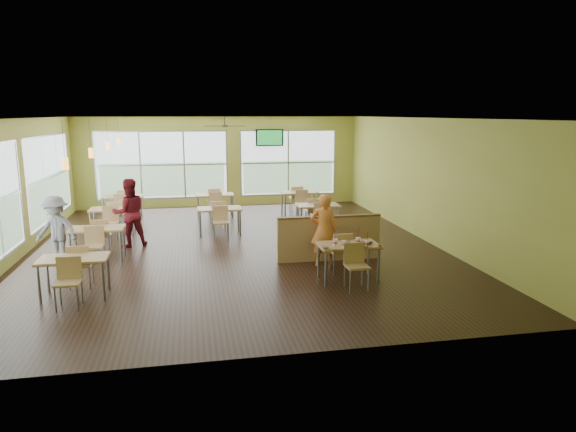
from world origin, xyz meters
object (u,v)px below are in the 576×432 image
(half_wall_divider, at_px, (329,238))
(food_basket, at_px, (367,242))
(main_table, at_px, (348,250))
(man_plaid, at_px, (324,230))

(half_wall_divider, bearing_deg, food_basket, -76.01)
(main_table, height_order, man_plaid, man_plaid)
(main_table, distance_m, man_plaid, 1.10)
(food_basket, bearing_deg, man_plaid, 118.49)
(main_table, height_order, half_wall_divider, half_wall_divider)
(man_plaid, bearing_deg, food_basket, 133.63)
(main_table, xyz_separation_m, man_plaid, (-0.23, 1.06, 0.17))
(man_plaid, relative_size, food_basket, 6.54)
(main_table, bearing_deg, half_wall_divider, 90.00)
(main_table, distance_m, food_basket, 0.40)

